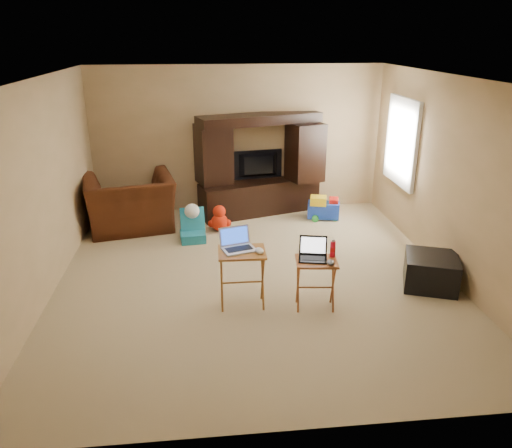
{
  "coord_description": "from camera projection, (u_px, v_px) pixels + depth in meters",
  "views": [
    {
      "loc": [
        -0.61,
        -5.83,
        2.97
      ],
      "look_at": [
        0.0,
        -0.2,
        0.8
      ],
      "focal_mm": 35.0,
      "sensor_mm": 36.0,
      "label": 1
    }
  ],
  "objects": [
    {
      "name": "wall_left",
      "position": [
        42.0,
        190.0,
        5.84
      ],
      "size": [
        0.0,
        5.5,
        5.5
      ],
      "primitive_type": "plane",
      "rotation": [
        1.57,
        0.0,
        1.57
      ],
      "color": "tan",
      "rests_on": "ground"
    },
    {
      "name": "wall_front",
      "position": [
        295.0,
        292.0,
        3.54
      ],
      "size": [
        5.0,
        0.0,
        5.0
      ],
      "primitive_type": "plane",
      "rotation": [
        -1.57,
        0.0,
        0.0
      ],
      "color": "tan",
      "rests_on": "ground"
    },
    {
      "name": "recliner",
      "position": [
        130.0,
        203.0,
        7.95
      ],
      "size": [
        1.56,
        1.43,
        0.87
      ],
      "primitive_type": "imported",
      "rotation": [
        0.0,
        0.0,
        3.35
      ],
      "color": "#48220F",
      "rests_on": "floor"
    },
    {
      "name": "water_bottle",
      "position": [
        333.0,
        249.0,
        5.63
      ],
      "size": [
        0.06,
        0.06,
        0.18
      ],
      "primitive_type": "cylinder",
      "color": "red",
      "rests_on": "tray_table_right"
    },
    {
      "name": "tray_table_right",
      "position": [
        315.0,
        284.0,
        5.67
      ],
      "size": [
        0.5,
        0.42,
        0.6
      ],
      "primitive_type": "cube",
      "rotation": [
        0.0,
        0.0,
        -0.11
      ],
      "color": "#A35527",
      "rests_on": "floor"
    },
    {
      "name": "ottoman",
      "position": [
        431.0,
        271.0,
        6.2
      ],
      "size": [
        0.81,
        0.81,
        0.4
      ],
      "primitive_type": "cube",
      "rotation": [
        0.0,
        0.0,
        -0.36
      ],
      "color": "black",
      "rests_on": "floor"
    },
    {
      "name": "entertainment_center",
      "position": [
        260.0,
        165.0,
        8.55
      ],
      "size": [
        2.17,
        1.14,
        1.72
      ],
      "primitive_type": "cube",
      "rotation": [
        0.0,
        0.0,
        0.31
      ],
      "color": "black",
      "rests_on": "floor"
    },
    {
      "name": "laptop_right",
      "position": [
        313.0,
        250.0,
        5.54
      ],
      "size": [
        0.36,
        0.32,
        0.24
      ],
      "primitive_type": "cube",
      "rotation": [
        0.0,
        0.0,
        -0.21
      ],
      "color": "black",
      "rests_on": "tray_table_right"
    },
    {
      "name": "ceiling",
      "position": [
        254.0,
        78.0,
        5.64
      ],
      "size": [
        5.5,
        5.5,
        0.0
      ],
      "primitive_type": "plane",
      "rotation": [
        3.14,
        0.0,
        0.0
      ],
      "color": "silver",
      "rests_on": "ground"
    },
    {
      "name": "window_frame",
      "position": [
        401.0,
        142.0,
        7.72
      ],
      "size": [
        0.06,
        1.14,
        1.34
      ],
      "primitive_type": "cube",
      "color": "white",
      "rests_on": "ground"
    },
    {
      "name": "plush_toy",
      "position": [
        219.0,
        218.0,
        7.96
      ],
      "size": [
        0.39,
        0.32,
        0.43
      ],
      "primitive_type": null,
      "color": "red",
      "rests_on": "floor"
    },
    {
      "name": "wall_back",
      "position": [
        238.0,
        139.0,
        8.64
      ],
      "size": [
        5.0,
        0.0,
        5.0
      ],
      "primitive_type": "plane",
      "rotation": [
        1.57,
        0.0,
        0.0
      ],
      "color": "tan",
      "rests_on": "ground"
    },
    {
      "name": "mouse_left",
      "position": [
        259.0,
        251.0,
        5.52
      ],
      "size": [
        0.11,
        0.15,
        0.06
      ],
      "primitive_type": "ellipsoid",
      "rotation": [
        0.0,
        0.0,
        0.17
      ],
      "color": "silver",
      "rests_on": "tray_table_left"
    },
    {
      "name": "floor",
      "position": [
        254.0,
        275.0,
        6.54
      ],
      "size": [
        5.5,
        5.5,
        0.0
      ],
      "primitive_type": "plane",
      "color": "#C6B389",
      "rests_on": "ground"
    },
    {
      "name": "push_toy",
      "position": [
        324.0,
        207.0,
        8.49
      ],
      "size": [
        0.62,
        0.51,
        0.4
      ],
      "primitive_type": null,
      "rotation": [
        0.0,
        0.0,
        -0.25
      ],
      "color": "blue",
      "rests_on": "floor"
    },
    {
      "name": "tray_table_left",
      "position": [
        242.0,
        279.0,
        5.7
      ],
      "size": [
        0.54,
        0.44,
        0.69
      ],
      "primitive_type": "cube",
      "rotation": [
        0.0,
        0.0,
        -0.02
      ],
      "color": "#AD6729",
      "rests_on": "floor"
    },
    {
      "name": "wall_right",
      "position": [
        449.0,
        178.0,
        6.34
      ],
      "size": [
        0.0,
        5.5,
        5.5
      ],
      "primitive_type": "plane",
      "rotation": [
        1.57,
        0.0,
        -1.57
      ],
      "color": "tan",
      "rests_on": "ground"
    },
    {
      "name": "laptop_left",
      "position": [
        239.0,
        240.0,
        5.56
      ],
      "size": [
        0.43,
        0.39,
        0.24
      ],
      "primitive_type": "cube",
      "rotation": [
        0.0,
        0.0,
        0.29
      ],
      "color": "silver",
      "rests_on": "tray_table_left"
    },
    {
      "name": "mouse_right",
      "position": [
        331.0,
        262.0,
        5.46
      ],
      "size": [
        0.09,
        0.13,
        0.05
      ],
      "primitive_type": "ellipsoid",
      "rotation": [
        0.0,
        0.0,
        -0.11
      ],
      "color": "#424347",
      "rests_on": "tray_table_right"
    },
    {
      "name": "child_rocker",
      "position": [
        192.0,
        226.0,
        7.55
      ],
      "size": [
        0.41,
        0.46,
        0.49
      ],
      "primitive_type": null,
      "rotation": [
        0.0,
        0.0,
        0.1
      ],
      "color": "teal",
      "rests_on": "floor"
    },
    {
      "name": "window_pane",
      "position": [
        403.0,
        142.0,
        7.73
      ],
      "size": [
        0.0,
        1.2,
        1.2
      ],
      "primitive_type": "plane",
      "rotation": [
        1.57,
        0.0,
        -1.57
      ],
      "color": "white",
      "rests_on": "ground"
    },
    {
      "name": "television",
      "position": [
        259.0,
        165.0,
        8.66
      ],
      "size": [
        0.88,
        0.26,
        0.5
      ],
      "primitive_type": "imported",
      "rotation": [
        0.0,
        0.0,
        3.31
      ],
      "color": "black",
      "rests_on": "entertainment_center"
    }
  ]
}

